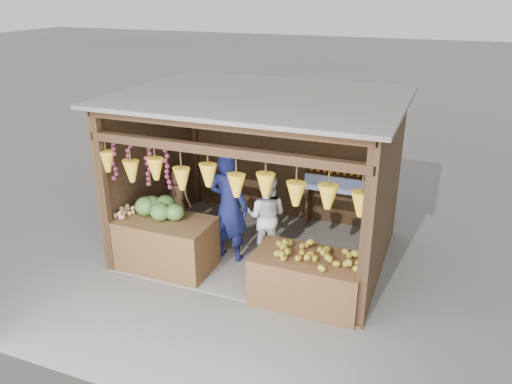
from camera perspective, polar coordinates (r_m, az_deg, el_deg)
ground at (r=8.57m, az=0.44°, el=-6.65°), size 80.00×80.00×0.00m
stall_structure at (r=7.87m, az=0.14°, el=3.92°), size 4.30×3.30×2.66m
back_shelf at (r=9.05m, az=9.63°, el=0.78°), size 1.25×0.32×1.32m
counter_left at (r=8.03m, az=-10.48°, el=-5.78°), size 1.56×0.85×0.83m
counter_right at (r=7.15m, az=5.94°, el=-9.87°), size 1.53×0.85×0.71m
stool at (r=9.13m, az=-8.60°, el=-4.05°), size 0.28×0.28×0.27m
man_standing at (r=7.94m, az=-3.13°, el=-1.71°), size 0.72×0.51×1.85m
woman_standing at (r=8.12m, az=1.17°, el=-2.75°), size 0.75×0.62×1.42m
vendor_seated at (r=8.88m, az=-8.82°, el=-0.53°), size 0.52×0.39×0.95m
melon_pile at (r=7.89m, az=-10.82°, el=-1.69°), size 1.00×0.50×0.32m
tanfruit_pile at (r=8.10m, az=-14.73°, el=-2.14°), size 0.34×0.40×0.13m
mango_pile at (r=6.87m, az=6.78°, el=-6.85°), size 1.40×0.64×0.22m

